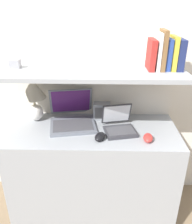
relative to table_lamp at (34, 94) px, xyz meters
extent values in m
cube|color=silver|center=(0.44, 0.19, 0.22)|extent=(6.00, 0.05, 2.40)
cube|color=#999EA3|center=(0.44, -0.14, -0.60)|extent=(1.22, 0.53, 0.77)
cube|color=silver|center=(0.44, 0.14, -0.40)|extent=(1.22, 0.04, 1.17)
cube|color=#999EA3|center=(0.44, -0.08, 0.20)|extent=(1.22, 0.48, 0.03)
ellipsoid|color=white|center=(0.00, 0.00, -0.15)|extent=(0.11, 0.11, 0.13)
cylinder|color=tan|center=(0.00, 0.00, -0.05)|extent=(0.02, 0.02, 0.06)
cone|color=#B2AD99|center=(0.00, 0.00, 0.05)|extent=(0.19, 0.19, 0.14)
cube|color=slate|center=(0.30, -0.11, -0.20)|extent=(0.37, 0.32, 0.02)
cube|color=#47474C|center=(0.30, -0.12, -0.19)|extent=(0.31, 0.23, 0.00)
cube|color=slate|center=(0.27, 0.07, -0.08)|extent=(0.34, 0.14, 0.23)
cube|color=#4C1E60|center=(0.27, 0.06, -0.08)|extent=(0.30, 0.12, 0.20)
cube|color=#333338|center=(0.64, -0.18, -0.20)|extent=(0.25, 0.22, 0.02)
cube|color=#47474C|center=(0.64, -0.19, -0.19)|extent=(0.21, 0.16, 0.00)
cube|color=#333338|center=(0.61, -0.07, -0.11)|extent=(0.22, 0.09, 0.16)
cube|color=white|center=(0.61, -0.08, -0.11)|extent=(0.20, 0.08, 0.14)
ellipsoid|color=black|center=(0.50, -0.28, -0.19)|extent=(0.10, 0.12, 0.04)
ellipsoid|color=red|center=(0.81, -0.28, -0.19)|extent=(0.08, 0.11, 0.04)
cube|color=gray|center=(0.51, 0.03, -0.15)|extent=(0.13, 0.08, 0.13)
cube|color=#59595B|center=(0.51, -0.01, -0.15)|extent=(0.10, 0.00, 0.09)
cube|color=navy|center=(1.00, -0.08, 0.32)|extent=(0.04, 0.15, 0.19)
cube|color=gold|center=(0.96, -0.08, 0.32)|extent=(0.03, 0.15, 0.21)
cube|color=#284293|center=(0.93, -0.08, 0.32)|extent=(0.03, 0.13, 0.20)
cube|color=brown|center=(0.89, -0.08, 0.34)|extent=(0.03, 0.16, 0.25)
cube|color=silver|center=(0.86, -0.08, 0.33)|extent=(0.02, 0.14, 0.23)
cube|color=#A82823|center=(0.82, -0.08, 0.31)|extent=(0.04, 0.17, 0.19)
cube|color=#99999E|center=(-0.08, -0.08, 0.25)|extent=(0.07, 0.05, 0.06)
camera|label=1|loc=(0.51, -1.63, 0.63)|focal=38.00mm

